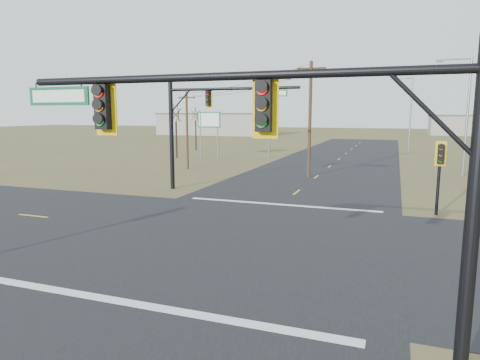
# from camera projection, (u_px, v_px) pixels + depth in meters

# --- Properties ---
(ground) EXTENTS (320.00, 320.00, 0.00)m
(ground) POSITION_uv_depth(u_px,v_px,m) (239.00, 238.00, 19.34)
(ground) COLOR brown
(ground) RESTS_ON ground
(road_ew) EXTENTS (160.00, 14.00, 0.02)m
(road_ew) POSITION_uv_depth(u_px,v_px,m) (239.00, 237.00, 19.34)
(road_ew) COLOR black
(road_ew) RESTS_ON ground
(road_ns) EXTENTS (14.00, 160.00, 0.02)m
(road_ns) POSITION_uv_depth(u_px,v_px,m) (239.00, 237.00, 19.34)
(road_ns) COLOR black
(road_ns) RESTS_ON ground
(stop_bar_near) EXTENTS (12.00, 0.40, 0.01)m
(stop_bar_near) POSITION_uv_depth(u_px,v_px,m) (150.00, 306.00, 12.37)
(stop_bar_near) COLOR silver
(stop_bar_near) RESTS_ON road_ns
(stop_bar_far) EXTENTS (12.00, 0.40, 0.01)m
(stop_bar_far) POSITION_uv_depth(u_px,v_px,m) (281.00, 204.00, 26.30)
(stop_bar_far) COLOR silver
(stop_bar_far) RESTS_ON road_ns
(mast_arm_near) EXTENTS (10.34, 0.45, 6.93)m
(mast_arm_near) POSITION_uv_depth(u_px,v_px,m) (275.00, 138.00, 8.85)
(mast_arm_near) COLOR black
(mast_arm_near) RESTS_ON ground
(mast_arm_far) EXTENTS (9.71, 0.49, 7.86)m
(mast_arm_far) POSITION_uv_depth(u_px,v_px,m) (206.00, 113.00, 30.30)
(mast_arm_far) COLOR black
(mast_arm_far) RESTS_ON ground
(pedestal_signal_ne) EXTENTS (0.57, 0.49, 4.11)m
(pedestal_signal_ne) POSITION_uv_depth(u_px,v_px,m) (440.00, 161.00, 23.15)
(pedestal_signal_ne) COLOR black
(pedestal_signal_ne) RESTS_ON ground
(utility_pole_near) EXTENTS (2.45, 0.29, 10.01)m
(utility_pole_near) POSITION_uv_depth(u_px,v_px,m) (310.00, 118.00, 37.15)
(utility_pole_near) COLOR #47351E
(utility_pole_near) RESTS_ON ground
(utility_pole_far) EXTENTS (1.89, 0.22, 7.73)m
(utility_pole_far) POSITION_uv_depth(u_px,v_px,m) (187.00, 129.00, 42.76)
(utility_pole_far) COLOR #47351E
(utility_pole_far) RESTS_ON ground
(highway_sign) EXTENTS (3.10, 0.20, 5.81)m
(highway_sign) POSITION_uv_depth(u_px,v_px,m) (209.00, 125.00, 52.94)
(highway_sign) COLOR gray
(highway_sign) RESTS_ON ground
(streetlight_a) EXTENTS (2.93, 0.35, 10.48)m
(streetlight_a) POSITION_uv_depth(u_px,v_px,m) (465.00, 110.00, 37.66)
(streetlight_a) COLOR gray
(streetlight_a) RESTS_ON ground
(streetlight_b) EXTENTS (2.96, 0.33, 10.63)m
(streetlight_b) POSITION_uv_depth(u_px,v_px,m) (409.00, 111.00, 59.92)
(streetlight_b) COLOR gray
(streetlight_b) RESTS_ON ground
(streetlight_c) EXTENTS (2.81, 0.42, 10.02)m
(streetlight_c) POSITION_uv_depth(u_px,v_px,m) (271.00, 113.00, 53.68)
(streetlight_c) COLOR gray
(streetlight_c) RESTS_ON ground
(bare_tree_a) EXTENTS (3.88, 3.88, 7.16)m
(bare_tree_a) POSITION_uv_depth(u_px,v_px,m) (176.00, 113.00, 53.74)
(bare_tree_a) COLOR black
(bare_tree_a) RESTS_ON ground
(bare_tree_b) EXTENTS (3.16, 3.16, 7.00)m
(bare_tree_b) POSITION_uv_depth(u_px,v_px,m) (195.00, 114.00, 65.37)
(bare_tree_b) COLOR black
(bare_tree_b) RESTS_ON ground
(warehouse_left) EXTENTS (28.00, 14.00, 5.50)m
(warehouse_left) POSITION_uv_depth(u_px,v_px,m) (214.00, 124.00, 116.01)
(warehouse_left) COLOR gray
(warehouse_left) RESTS_ON ground
(warehouse_mid) EXTENTS (20.00, 12.00, 5.00)m
(warehouse_mid) POSITION_uv_depth(u_px,v_px,m) (471.00, 126.00, 112.72)
(warehouse_mid) COLOR gray
(warehouse_mid) RESTS_ON ground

